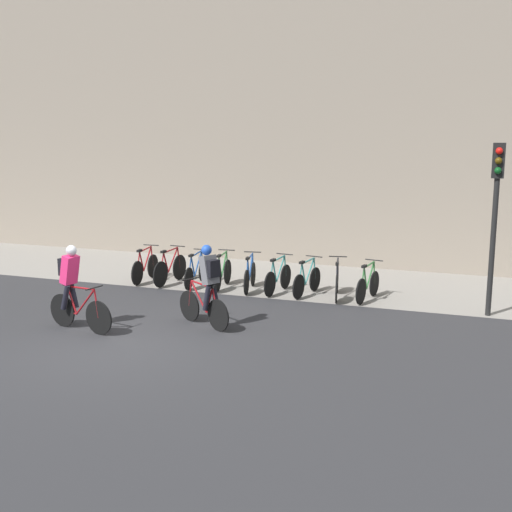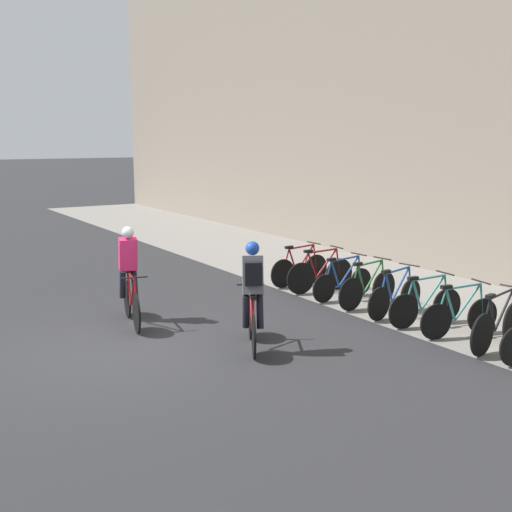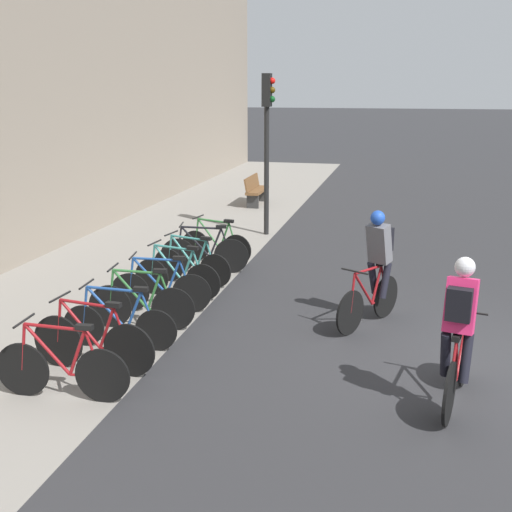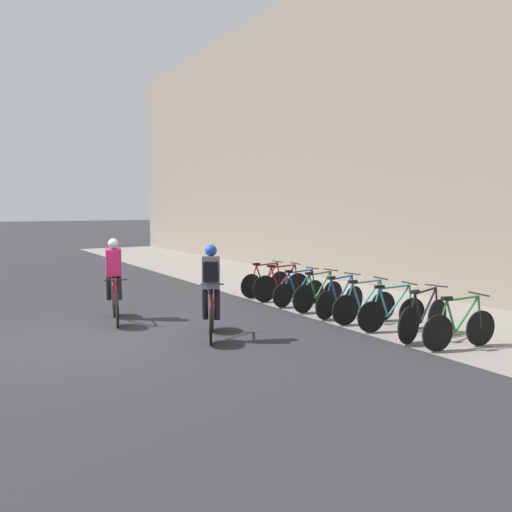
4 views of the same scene
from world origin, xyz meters
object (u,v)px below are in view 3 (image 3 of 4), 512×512
Objects in this scene: cyclist_pink at (459,332)px; traffic_light_pole at (267,125)px; parked_bike_2 at (120,323)px; parked_bike_7 at (205,253)px; parked_bike_6 at (192,264)px; parked_bike_8 at (216,244)px; parked_bike_3 at (141,304)px; parked_bike_1 at (93,341)px; bench at (256,190)px; parked_bike_4 at (161,289)px; parked_bike_5 at (177,276)px; cyclist_grey at (376,264)px; parked_bike_0 at (62,368)px.

cyclist_pink is 0.47× the size of traffic_light_pole.
parked_bike_2 is 3.87m from parked_bike_7.
parked_bike_8 is at bearing 0.02° from parked_bike_6.
cyclist_pink reaches higher than parked_bike_3.
parked_bike_2 is at bearing -0.17° from parked_bike_1.
parked_bike_8 is at bearing 0.02° from parked_bike_7.
bench is (8.28, 0.75, 0.08)m from parked_bike_6.
parked_bike_6 is (3.10, 0.00, 0.01)m from parked_bike_2.
parked_bike_3 is at bearing 180.00° from parked_bike_8.
parked_bike_4 is 1.01× the size of parked_bike_5.
parked_bike_4 is 0.77m from parked_bike_5.
cyclist_pink is 1.14× the size of parked_bike_8.
parked_bike_3 is 1.04× the size of parked_bike_8.
parked_bike_4 is 2.32m from parked_bike_7.
traffic_light_pole is at bearing -5.14° from parked_bike_5.
parked_bike_5 is at bearing 0.04° from parked_bike_2.
traffic_light_pole reaches higher than cyclist_grey.
parked_bike_4 is at bearing 62.69° from cyclist_pink.
cyclist_pink is at bearing -136.09° from parked_bike_7.
traffic_light_pole reaches higher than parked_bike_6.
parked_bike_7 reaches higher than parked_bike_8.
cyclist_pink is 5.43m from parked_bike_5.
parked_bike_0 reaches higher than parked_bike_4.
parked_bike_3 reaches higher than parked_bike_8.
cyclist_grey is at bearing -61.49° from parked_bike_2.
bench is at bearing 5.19° from parked_bike_6.
parked_bike_6 is at bearing 0.03° from parked_bike_2.
parked_bike_2 is at bearing -179.83° from parked_bike_3.
cyclist_pink is 1.09× the size of parked_bike_3.
parked_bike_1 is at bearing 179.99° from parked_bike_7.
parked_bike_1 is 12.18m from bench.
cyclist_grey is 1.09× the size of parked_bike_5.
parked_bike_5 is at bearing 0.02° from parked_bike_4.
parked_bike_2 is 1.02× the size of parked_bike_5.
parked_bike_3 reaches higher than parked_bike_2.
parked_bike_3 is at bearing 176.05° from traffic_light_pole.
parked_bike_4 is (3.10, -0.00, -0.01)m from parked_bike_0.
parked_bike_4 is (2.33, -0.00, -0.02)m from parked_bike_1.
bench is at bearing 23.22° from cyclist_pink.
parked_bike_4 is 0.96× the size of parked_bike_7.
cyclist_grey reaches higher than parked_bike_6.
parked_bike_4 is (2.30, 4.45, -0.55)m from cyclist_pink.
parked_bike_4 is 0.42× the size of traffic_light_pole.
traffic_light_pole is at bearing -6.04° from parked_bike_6.
parked_bike_6 is at bearing -179.98° from parked_bike_8.
traffic_light_pole is at bearing -3.53° from parked_bike_2.
parked_bike_0 is 3.87m from parked_bike_5.
parked_bike_6 is (2.32, -0.00, -0.01)m from parked_bike_3.
parked_bike_6 is (3.84, 4.45, -0.56)m from cyclist_pink.
parked_bike_4 is 1.03× the size of parked_bike_6.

